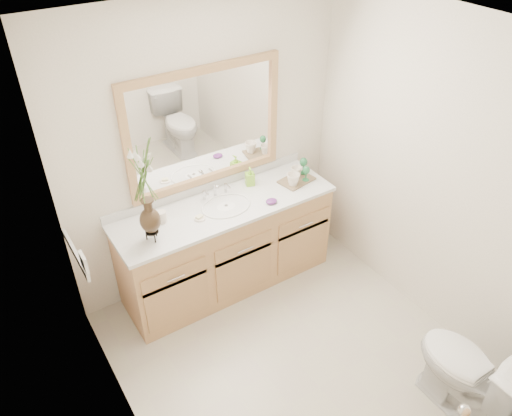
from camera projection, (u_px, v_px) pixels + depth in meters
floor at (296, 359)px, 3.78m from camera, size 2.60×2.60×0.00m
ceiling at (319, 39)px, 2.39m from camera, size 2.40×2.60×0.02m
wall_back at (205, 150)px, 3.97m from camera, size 2.40×0.02×2.40m
wall_front at (484, 390)px, 2.19m from camera, size 2.40×0.02×2.40m
wall_left at (118, 315)px, 2.55m from camera, size 0.02×2.60×2.40m
wall_right at (436, 179)px, 3.61m from camera, size 0.02×2.60×2.40m
vanity at (227, 246)px, 4.24m from camera, size 1.80×0.55×0.80m
counter at (225, 207)px, 4.00m from camera, size 1.84×0.57×0.03m
sink at (226, 212)px, 4.01m from camera, size 0.38×0.34×0.23m
mirror at (205, 127)px, 3.84m from camera, size 1.32×0.04×0.97m
switch_plate at (84, 262)px, 3.21m from camera, size 0.02×0.12×0.12m
toilet at (469, 373)px, 3.24m from camera, size 0.42×0.75×0.74m
flower_vase at (144, 182)px, 3.35m from camera, size 0.18×0.18×0.72m
tumbler at (162, 217)px, 3.78m from camera, size 0.07×0.07×0.09m
soap_dish at (200, 218)px, 3.84m from camera, size 0.09×0.09×0.03m
soap_bottle at (250, 177)px, 4.20m from camera, size 0.09×0.09×0.15m
purple_dish at (271, 201)px, 4.01m from camera, size 0.10×0.08×0.03m
tray at (297, 180)px, 4.28m from camera, size 0.32×0.24×0.01m
mug_left at (293, 179)px, 4.18m from camera, size 0.12×0.12×0.11m
mug_right at (296, 172)px, 4.29m from camera, size 0.10×0.09×0.10m
goblet_front at (306, 171)px, 4.22m from camera, size 0.06×0.06×0.14m
goblet_back at (304, 163)px, 4.30m from camera, size 0.07×0.07×0.15m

